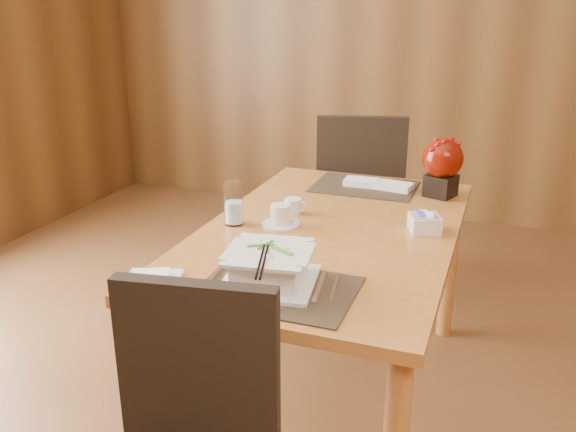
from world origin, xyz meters
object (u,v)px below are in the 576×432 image
(soup_setting, at_px, (269,268))
(bread_plate, at_px, (152,281))
(creamer_jug, at_px, (293,206))
(water_glass, at_px, (234,203))
(coffee_cup, at_px, (281,217))
(dining_table, at_px, (330,252))
(berry_decor, at_px, (442,164))
(far_chair, at_px, (359,194))
(sugar_caddy, at_px, (425,224))

(soup_setting, height_order, bread_plate, soup_setting)
(creamer_jug, bearing_deg, water_glass, -128.79)
(creamer_jug, distance_m, bread_plate, 0.76)
(coffee_cup, xyz_separation_m, bread_plate, (-0.19, -0.59, -0.03))
(dining_table, xyz_separation_m, water_glass, (-0.35, -0.09, 0.18))
(dining_table, bearing_deg, soup_setting, -93.90)
(coffee_cup, bearing_deg, creamer_jug, 91.09)
(dining_table, xyz_separation_m, soup_setting, (-0.04, -0.52, 0.15))
(water_glass, bearing_deg, creamer_jug, 48.70)
(soup_setting, bearing_deg, water_glass, 117.40)
(creamer_jug, distance_m, berry_decor, 0.68)
(creamer_jug, height_order, bread_plate, creamer_jug)
(coffee_cup, height_order, bread_plate, coffee_cup)
(coffee_cup, height_order, water_glass, water_glass)
(far_chair, bearing_deg, water_glass, 63.11)
(soup_setting, relative_size, water_glass, 1.87)
(dining_table, height_order, water_glass, water_glass)
(berry_decor, bearing_deg, coffee_cup, -132.01)
(water_glass, relative_size, bread_plate, 1.02)
(water_glass, distance_m, bread_plate, 0.55)
(soup_setting, height_order, sugar_caddy, soup_setting)
(creamer_jug, bearing_deg, sugar_caddy, -0.16)
(water_glass, height_order, berry_decor, berry_decor)
(far_chair, bearing_deg, soup_setting, 78.12)
(creamer_jug, xyz_separation_m, far_chair, (0.05, 0.90, -0.21))
(coffee_cup, distance_m, bread_plate, 0.62)
(soup_setting, bearing_deg, dining_table, 77.54)
(dining_table, distance_m, creamer_jug, 0.25)
(berry_decor, bearing_deg, bread_plate, -121.21)
(dining_table, relative_size, soup_setting, 4.88)
(water_glass, bearing_deg, soup_setting, -54.04)
(soup_setting, distance_m, berry_decor, 1.12)
(dining_table, xyz_separation_m, bread_plate, (-0.37, -0.63, 0.10))
(dining_table, xyz_separation_m, sugar_caddy, (0.33, 0.08, 0.13))
(dining_table, bearing_deg, far_chair, 97.48)
(berry_decor, bearing_deg, water_glass, -137.92)
(berry_decor, relative_size, bread_plate, 1.56)
(soup_setting, relative_size, creamer_jug, 3.63)
(creamer_jug, xyz_separation_m, bread_plate, (-0.19, -0.73, -0.03))
(sugar_caddy, bearing_deg, creamer_jug, 177.34)
(soup_setting, distance_m, creamer_jug, 0.64)
(water_glass, relative_size, berry_decor, 0.66)
(coffee_cup, relative_size, water_glass, 0.86)
(coffee_cup, bearing_deg, bread_plate, -107.73)
(dining_table, relative_size, bread_plate, 9.31)
(creamer_jug, bearing_deg, soup_setting, -74.05)
(water_glass, bearing_deg, dining_table, 14.03)
(dining_table, height_order, far_chair, far_chair)
(coffee_cup, xyz_separation_m, sugar_caddy, (0.51, 0.12, -0.00))
(berry_decor, bearing_deg, far_chair, 134.77)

